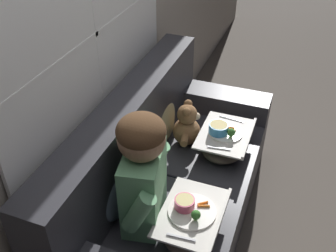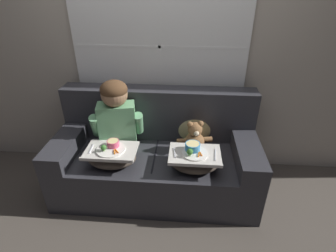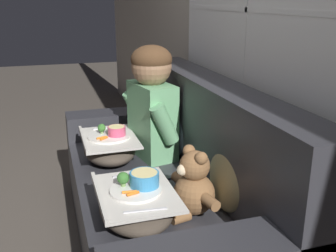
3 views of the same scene
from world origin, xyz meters
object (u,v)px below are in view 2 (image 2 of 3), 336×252
object	(u,v)px
throw_pillow_behind_teddy	(195,125)
lap_tray_teddy	(194,160)
child_figure	(116,113)
teddy_bear	(195,139)
couch	(157,156)
lap_tray_child	(112,156)
throw_pillow_behind_child	(122,122)

from	to	relation	value
throw_pillow_behind_teddy	lap_tray_teddy	xyz separation A→B (m)	(-0.00, -0.44, -0.10)
child_figure	throw_pillow_behind_teddy	bearing A→B (deg)	13.81
child_figure	teddy_bear	xyz separation A→B (m)	(0.72, -0.00, -0.24)
couch	lap_tray_child	world-z (taller)	couch
lap_tray_child	couch	bearing A→B (deg)	37.18
throw_pillow_behind_child	throw_pillow_behind_teddy	size ratio (longest dim) A/B	1.03
throw_pillow_behind_teddy	child_figure	world-z (taller)	child_figure
couch	throw_pillow_behind_teddy	distance (m)	0.48
lap_tray_child	lap_tray_teddy	distance (m)	0.72
couch	lap_tray_teddy	size ratio (longest dim) A/B	4.31
throw_pillow_behind_teddy	lap_tray_child	bearing A→B (deg)	-148.50
throw_pillow_behind_teddy	lap_tray_child	distance (m)	0.85
lap_tray_child	throw_pillow_behind_teddy	bearing A→B (deg)	31.50
throw_pillow_behind_child	lap_tray_child	xyz separation A→B (m)	(-0.00, -0.44, -0.10)
child_figure	throw_pillow_behind_child	bearing A→B (deg)	90.08
throw_pillow_behind_child	lap_tray_child	world-z (taller)	throw_pillow_behind_child
throw_pillow_behind_teddy	teddy_bear	xyz separation A→B (m)	(0.00, -0.18, -0.05)
child_figure	teddy_bear	distance (m)	0.76
teddy_bear	lap_tray_child	xyz separation A→B (m)	(-0.72, -0.26, -0.05)
child_figure	lap_tray_teddy	size ratio (longest dim) A/B	1.55
throw_pillow_behind_teddy	teddy_bear	size ratio (longest dim) A/B	1.13
lap_tray_teddy	teddy_bear	bearing A→B (deg)	89.49
throw_pillow_behind_child	lap_tray_child	size ratio (longest dim) A/B	0.89
throw_pillow_behind_teddy	lap_tray_teddy	distance (m)	0.45
throw_pillow_behind_teddy	throw_pillow_behind_child	bearing A→B (deg)	180.00
throw_pillow_behind_child	teddy_bear	xyz separation A→B (m)	(0.72, -0.18, -0.05)
couch	teddy_bear	xyz separation A→B (m)	(0.36, -0.01, 0.23)
couch	teddy_bear	world-z (taller)	couch
child_figure	lap_tray_child	size ratio (longest dim) A/B	1.52
throw_pillow_behind_child	lap_tray_child	distance (m)	0.45
lap_tray_child	throw_pillow_behind_child	bearing A→B (deg)	90.00
lap_tray_teddy	couch	bearing A→B (deg)	142.78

